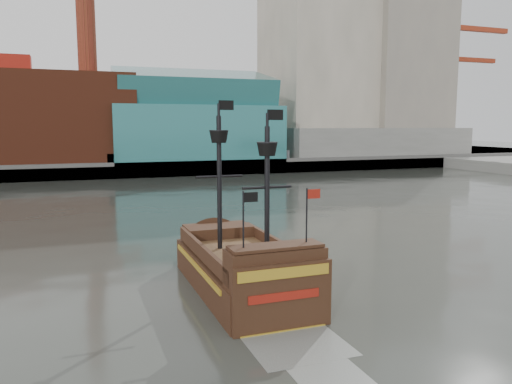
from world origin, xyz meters
name	(u,v)px	position (x,y,z in m)	size (l,w,h in m)	color
ground	(325,305)	(0.00, 0.00, 0.00)	(400.00, 400.00, 0.00)	#2B2D28
promenade_far	(127,160)	(0.00, 92.00, 1.00)	(220.00, 60.00, 2.00)	slate
seawall	(146,170)	(0.00, 62.50, 1.30)	(220.00, 1.00, 2.60)	#4C4C49
skyline	(154,46)	(5.21, 84.56, 24.55)	(149.00, 45.00, 62.00)	brown
crane_a	(452,83)	(78.63, 82.00, 19.11)	(22.50, 4.00, 32.25)	slate
crane_b	(454,100)	(88.23, 92.00, 15.57)	(19.10, 4.00, 26.25)	slate
pirate_ship	(242,274)	(-3.10, 3.18, 0.96)	(4.55, 14.12, 10.56)	black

